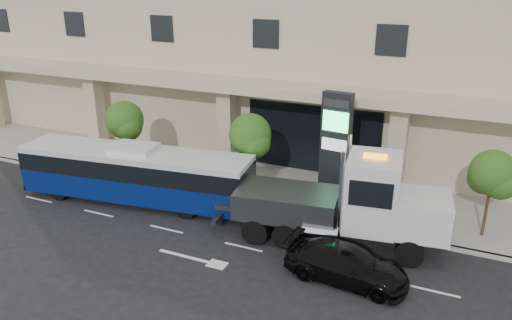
{
  "coord_description": "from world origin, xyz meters",
  "views": [
    {
      "loc": [
        8.25,
        -18.7,
        11.27
      ],
      "look_at": [
        -0.96,
        2.0,
        2.73
      ],
      "focal_mm": 35.0,
      "sensor_mm": 36.0,
      "label": 1
    }
  ],
  "objects": [
    {
      "name": "signage_pylon",
      "position": [
        2.44,
        3.91,
        3.12
      ],
      "size": [
        1.51,
        0.71,
        5.85
      ],
      "rotation": [
        0.0,
        0.0,
        -0.12
      ],
      "color": "black",
      "rests_on": "sidewalk"
    },
    {
      "name": "ground",
      "position": [
        0.0,
        0.0,
        0.0
      ],
      "size": [
        120.0,
        120.0,
        0.0
      ],
      "primitive_type": "plane",
      "color": "black",
      "rests_on": "ground"
    },
    {
      "name": "tree_right",
      "position": [
        9.53,
        3.59,
        3.04
      ],
      "size": [
        2.1,
        2.0,
        4.04
      ],
      "color": "#422B19",
      "rests_on": "sidewalk"
    },
    {
      "name": "curb",
      "position": [
        0.0,
        2.0,
        0.07
      ],
      "size": [
        120.0,
        0.3,
        0.15
      ],
      "primitive_type": "cube",
      "color": "gray",
      "rests_on": "ground"
    },
    {
      "name": "tree_mid",
      "position": [
        -1.97,
        3.59,
        3.26
      ],
      "size": [
        2.28,
        2.2,
        4.38
      ],
      "color": "#422B19",
      "rests_on": "sidewalk"
    },
    {
      "name": "tree_left",
      "position": [
        -9.97,
        3.59,
        3.11
      ],
      "size": [
        2.27,
        2.2,
        4.22
      ],
      "color": "#422B19",
      "rests_on": "sidewalk"
    },
    {
      "name": "black_sedan",
      "position": [
        4.69,
        -2.11,
        0.7
      ],
      "size": [
        4.96,
        2.31,
        1.4
      ],
      "primitive_type": "imported",
      "rotation": [
        0.0,
        0.0,
        1.5
      ],
      "color": "black",
      "rests_on": "ground"
    },
    {
      "name": "tow_truck",
      "position": [
        4.04,
        0.64,
        1.93
      ],
      "size": [
        10.4,
        3.71,
        4.7
      ],
      "rotation": [
        0.0,
        0.0,
        0.13
      ],
      "color": "#2D3033",
      "rests_on": "ground"
    },
    {
      "name": "sidewalk",
      "position": [
        0.0,
        5.0,
        0.07
      ],
      "size": [
        120.0,
        6.0,
        0.15
      ],
      "primitive_type": "cube",
      "color": "gray",
      "rests_on": "ground"
    },
    {
      "name": "city_bus",
      "position": [
        -7.09,
        0.52,
        1.58
      ],
      "size": [
        12.44,
        4.06,
        3.1
      ],
      "rotation": [
        0.0,
        0.0,
        0.12
      ],
      "color": "black",
      "rests_on": "ground"
    }
  ]
}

